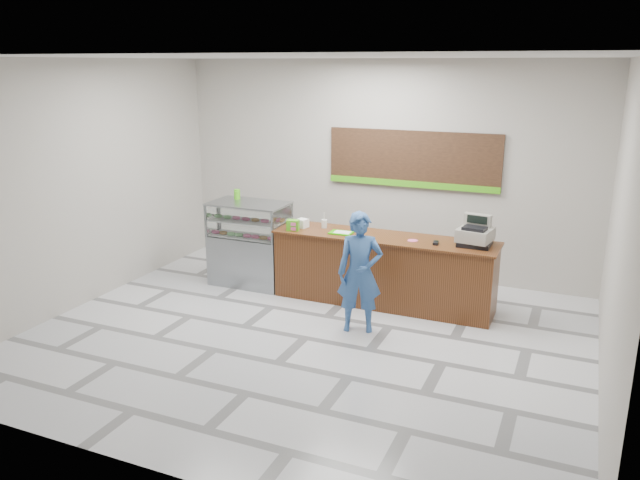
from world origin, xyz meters
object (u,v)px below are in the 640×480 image
at_px(cash_register, 475,234).
at_px(serving_tray, 341,233).
at_px(sales_counter, 383,270).
at_px(display_case, 250,243).
at_px(customer, 360,273).

xyz_separation_m(cash_register, serving_tray, (-1.90, -0.16, -0.14)).
relative_size(sales_counter, serving_tray, 9.71).
height_order(display_case, serving_tray, display_case).
bearing_deg(customer, serving_tray, 106.41).
relative_size(serving_tray, customer, 0.21).
xyz_separation_m(sales_counter, serving_tray, (-0.63, -0.09, 0.52)).
bearing_deg(serving_tray, customer, -57.47).
height_order(sales_counter, cash_register, cash_register).
bearing_deg(cash_register, customer, -130.91).
distance_m(sales_counter, customer, 1.06).
bearing_deg(display_case, serving_tray, -3.15).
bearing_deg(customer, cash_register, 23.12).
height_order(sales_counter, customer, customer).
distance_m(cash_register, customer, 1.72).
relative_size(display_case, customer, 0.83).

